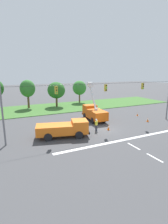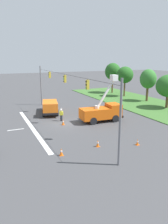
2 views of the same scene
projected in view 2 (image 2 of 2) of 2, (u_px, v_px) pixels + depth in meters
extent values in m
plane|color=#424244|center=(65.00, 123.00, 29.64)|extent=(200.00, 200.00, 0.00)
cube|color=#3D6B2D|center=(166.00, 110.00, 36.89)|extent=(56.00, 12.00, 0.10)
cube|color=silver|center=(32.00, 128.00, 27.82)|extent=(17.60, 0.50, 0.01)
cube|color=silver|center=(16.00, 130.00, 27.01)|extent=(0.20, 2.00, 0.01)
cylinder|color=slate|center=(41.00, 86.00, 40.23)|extent=(0.20, 0.20, 7.20)
cylinder|color=slate|center=(120.00, 124.00, 17.30)|extent=(0.20, 0.20, 7.20)
cylinder|color=black|center=(64.00, 74.00, 28.03)|extent=(26.00, 0.03, 0.03)
cylinder|color=black|center=(50.00, 71.00, 34.08)|extent=(0.02, 0.02, 0.10)
cube|color=gold|center=(50.00, 75.00, 34.21)|extent=(0.32, 0.28, 0.96)
cylinder|color=black|center=(49.00, 73.00, 34.07)|extent=(0.16, 0.05, 0.16)
cylinder|color=black|center=(49.00, 75.00, 34.14)|extent=(0.16, 0.05, 0.16)
cylinder|color=green|center=(49.00, 77.00, 34.22)|extent=(0.16, 0.05, 0.16)
cylinder|color=black|center=(65.00, 75.00, 27.84)|extent=(0.02, 0.02, 0.10)
cube|color=gold|center=(65.00, 79.00, 27.97)|extent=(0.32, 0.28, 0.96)
cylinder|color=black|center=(64.00, 76.00, 27.83)|extent=(0.16, 0.05, 0.16)
cylinder|color=green|center=(64.00, 79.00, 27.90)|extent=(0.16, 0.05, 0.16)
cylinder|color=black|center=(64.00, 81.00, 27.98)|extent=(0.16, 0.05, 0.16)
cylinder|color=black|center=(87.00, 79.00, 21.92)|extent=(0.02, 0.02, 0.10)
cube|color=gold|center=(87.00, 85.00, 22.04)|extent=(0.32, 0.28, 0.96)
cylinder|color=black|center=(86.00, 82.00, 21.90)|extent=(0.16, 0.05, 0.16)
cylinder|color=black|center=(86.00, 85.00, 21.98)|extent=(0.16, 0.05, 0.16)
cylinder|color=green|center=(86.00, 88.00, 22.06)|extent=(0.16, 0.05, 0.16)
cylinder|color=brown|center=(112.00, 86.00, 54.11)|extent=(0.37, 0.37, 3.54)
ellipsoid|color=#235B1E|center=(113.00, 72.00, 53.24)|extent=(4.15, 3.66, 4.11)
cylinder|color=brown|center=(124.00, 89.00, 49.32)|extent=(0.36, 0.36, 3.41)
ellipsoid|color=#235B1E|center=(125.00, 75.00, 48.54)|extent=(3.50, 3.74, 3.66)
cylinder|color=brown|center=(147.00, 94.00, 43.97)|extent=(0.46, 0.46, 3.11)
ellipsoid|color=#33752D|center=(148.00, 79.00, 43.24)|extent=(3.36, 3.15, 3.82)
cylinder|color=brown|center=(167.00, 102.00, 38.12)|extent=(0.47, 0.47, 2.21)
cube|color=#D6560F|center=(95.00, 113.00, 29.93)|extent=(2.53, 4.10, 1.43)
cube|color=#D6560F|center=(113.00, 110.00, 30.87)|extent=(2.30, 1.83, 1.86)
cube|color=#1E2838|center=(117.00, 108.00, 31.00)|extent=(1.96, 0.21, 0.84)
cube|color=black|center=(119.00, 115.00, 31.39)|extent=(2.30, 0.29, 0.30)
cylinder|color=black|center=(108.00, 115.00, 31.98)|extent=(0.34, 1.01, 1.00)
cylinder|color=black|center=(115.00, 119.00, 30.06)|extent=(0.34, 1.01, 1.00)
cylinder|color=black|center=(87.00, 117.00, 30.81)|extent=(0.34, 1.01, 1.00)
cylinder|color=black|center=(93.00, 121.00, 28.90)|extent=(0.34, 1.01, 1.00)
cylinder|color=silver|center=(97.00, 107.00, 29.81)|extent=(0.60, 0.60, 0.36)
cube|color=white|center=(105.00, 94.00, 29.82)|extent=(0.39, 2.69, 3.94)
cube|color=white|center=(114.00, 78.00, 29.73)|extent=(0.94, 0.85, 0.80)
cube|color=orange|center=(50.00, 105.00, 35.76)|extent=(4.97, 3.39, 1.17)
cube|color=orange|center=(50.00, 108.00, 32.62)|extent=(2.44, 2.64, 1.62)
cube|color=#1E2838|center=(50.00, 107.00, 31.90)|extent=(0.60, 1.92, 0.73)
cube|color=black|center=(51.00, 114.00, 31.77)|extent=(0.74, 2.27, 0.30)
cylinder|color=black|center=(58.00, 113.00, 33.24)|extent=(1.04, 0.53, 1.00)
cylinder|color=black|center=(43.00, 113.00, 32.89)|extent=(1.04, 0.53, 1.00)
cylinder|color=black|center=(56.00, 107.00, 36.85)|extent=(1.04, 0.53, 1.00)
cylinder|color=black|center=(44.00, 108.00, 36.50)|extent=(1.04, 0.53, 1.00)
cylinder|color=#383842|center=(62.00, 118.00, 30.53)|extent=(0.18, 0.18, 0.85)
cylinder|color=#383842|center=(61.00, 118.00, 30.63)|extent=(0.18, 0.18, 0.85)
cube|color=yellow|center=(61.00, 113.00, 30.41)|extent=(0.47, 0.42, 0.60)
cube|color=silver|center=(61.00, 113.00, 30.41)|extent=(0.39, 0.30, 0.62)
cylinder|color=yellow|center=(63.00, 113.00, 30.26)|extent=(0.11, 0.11, 0.55)
cylinder|color=yellow|center=(60.00, 113.00, 30.54)|extent=(0.11, 0.11, 0.55)
sphere|color=tan|center=(61.00, 110.00, 30.30)|extent=(0.22, 0.22, 0.22)
sphere|color=white|center=(61.00, 110.00, 30.29)|extent=(0.26, 0.26, 0.26)
cube|color=orange|center=(98.00, 146.00, 21.90)|extent=(0.36, 0.36, 0.03)
cone|color=orange|center=(98.00, 143.00, 21.81)|extent=(0.29, 0.29, 0.72)
cylinder|color=white|center=(98.00, 143.00, 21.80)|extent=(0.18, 0.18, 0.13)
cube|color=orange|center=(137.00, 145.00, 22.32)|extent=(0.36, 0.36, 0.03)
cone|color=orange|center=(137.00, 142.00, 22.25)|extent=(0.25, 0.25, 0.62)
cylinder|color=white|center=(137.00, 141.00, 22.24)|extent=(0.15, 0.15, 0.11)
cube|color=orange|center=(63.00, 125.00, 28.94)|extent=(0.36, 0.36, 0.03)
cone|color=orange|center=(63.00, 122.00, 28.84)|extent=(0.31, 0.31, 0.78)
cylinder|color=white|center=(63.00, 122.00, 28.83)|extent=(0.19, 0.19, 0.14)
cube|color=orange|center=(61.00, 155.00, 19.94)|extent=(0.36, 0.36, 0.03)
cone|color=orange|center=(61.00, 152.00, 19.85)|extent=(0.28, 0.28, 0.70)
cylinder|color=white|center=(61.00, 151.00, 19.84)|extent=(0.17, 0.17, 0.13)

